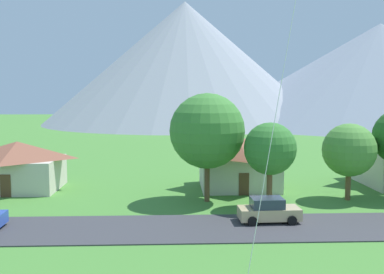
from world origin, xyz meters
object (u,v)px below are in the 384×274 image
at_px(tree_near_right, 207,131).
at_px(tree_near_left, 270,149).
at_px(tree_center, 349,150).
at_px(house_leftmost, 239,161).
at_px(house_left_center, 18,165).
at_px(parked_car_tan_east_end, 268,210).

bearing_deg(tree_near_right, tree_near_left, -29.08).
height_order(tree_center, tree_near_right, tree_near_right).
height_order(house_leftmost, tree_near_right, tree_near_right).
bearing_deg(house_leftmost, tree_near_right, -123.23).
relative_size(house_left_center, tree_near_right, 0.90).
bearing_deg(tree_near_left, parked_car_tan_east_end, -103.02).
relative_size(tree_near_right, parked_car_tan_east_end, 2.12).
xyz_separation_m(tree_near_right, parked_car_tan_east_end, (3.80, -6.30, -5.02)).
bearing_deg(house_leftmost, parked_car_tan_east_end, -88.04).
bearing_deg(tree_center, tree_near_left, -160.39).
bearing_deg(tree_center, house_leftmost, 148.55).
relative_size(tree_near_left, tree_center, 1.04).
height_order(tree_center, parked_car_tan_east_end, tree_center).
height_order(house_left_center, tree_near_right, tree_near_right).
xyz_separation_m(house_leftmost, tree_near_right, (-3.41, -5.20, 3.34)).
bearing_deg(house_left_center, tree_near_left, -19.62).
relative_size(house_leftmost, tree_center, 1.19).
bearing_deg(parked_car_tan_east_end, house_left_center, 151.34).
height_order(house_left_center, tree_center, tree_center).
xyz_separation_m(house_left_center, tree_near_left, (21.97, -7.83, 2.35)).
bearing_deg(tree_near_left, tree_center, 19.61).
height_order(house_left_center, tree_near_left, tree_near_left).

